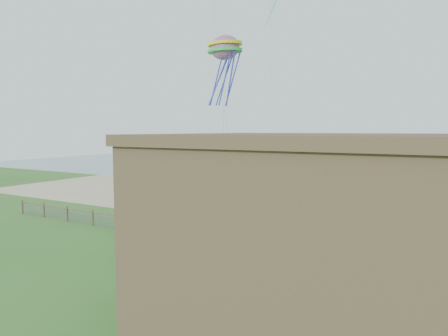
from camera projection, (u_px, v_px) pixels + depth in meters
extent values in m
plane|color=#2B6121|center=(123.00, 267.00, 22.07)|extent=(160.00, 160.00, 0.00)
cube|color=tan|center=(275.00, 204.00, 41.10)|extent=(72.00, 20.00, 0.02)
cube|color=slate|center=(360.00, 168.00, 79.16)|extent=(160.00, 68.00, 0.02)
cube|color=brown|center=(367.00, 242.00, 14.46)|extent=(15.00, 10.00, 7.00)
cube|color=brown|center=(387.00, 276.00, 19.96)|extent=(15.00, 2.00, 0.50)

